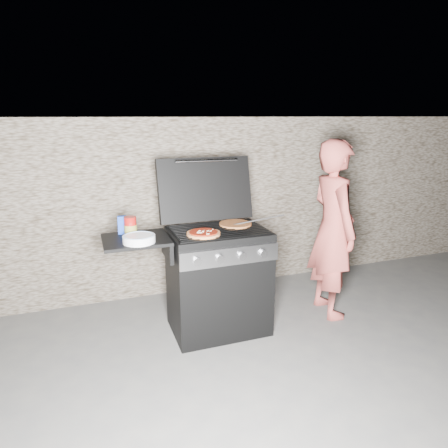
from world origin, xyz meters
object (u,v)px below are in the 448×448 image
object	(u,v)px
gas_grill	(190,284)
person	(333,230)
pizza_topped	(203,233)
sauce_jar	(130,226)

from	to	relation	value
gas_grill	person	xyz separation A→B (m)	(1.34, -0.04, 0.36)
pizza_topped	sauce_jar	distance (m)	0.58
person	pizza_topped	bearing A→B (deg)	98.41
gas_grill	pizza_topped	bearing A→B (deg)	-51.42
gas_grill	person	bearing A→B (deg)	-1.51
gas_grill	sauce_jar	xyz separation A→B (m)	(-0.45, 0.10, 0.52)
pizza_topped	person	world-z (taller)	person
pizza_topped	person	bearing A→B (deg)	3.52
gas_grill	pizza_topped	xyz separation A→B (m)	(0.09, -0.11, 0.47)
person	gas_grill	bearing A→B (deg)	93.37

